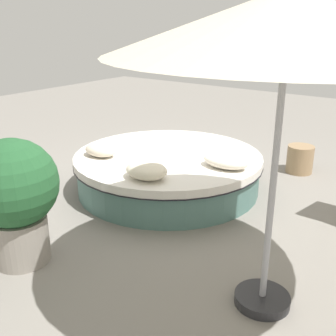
# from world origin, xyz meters

# --- Properties ---
(ground_plane) EXTENTS (16.00, 16.00, 0.00)m
(ground_plane) POSITION_xyz_m (0.00, 0.00, 0.00)
(ground_plane) COLOR gray
(round_bed) EXTENTS (2.45, 2.45, 0.48)m
(round_bed) POSITION_xyz_m (0.00, 0.00, 0.25)
(round_bed) COLOR #4C726B
(round_bed) RESTS_ON ground_plane
(throw_pillow_0) EXTENTS (0.45, 0.30, 0.17)m
(throw_pillow_0) POSITION_xyz_m (-0.65, -0.57, 0.56)
(throw_pillow_0) COLOR beige
(throw_pillow_0) RESTS_ON round_bed
(throw_pillow_1) EXTENTS (0.49, 0.39, 0.19)m
(throw_pillow_1) POSITION_xyz_m (0.31, -0.82, 0.57)
(throw_pillow_1) COLOR beige
(throw_pillow_1) RESTS_ON round_bed
(throw_pillow_2) EXTENTS (0.56, 0.36, 0.17)m
(throw_pillow_2) POSITION_xyz_m (0.84, -0.00, 0.56)
(throw_pillow_2) COLOR silver
(throw_pillow_2) RESTS_ON round_bed
(patio_umbrella) EXTENTS (2.38, 2.38, 2.33)m
(patio_umbrella) POSITION_xyz_m (2.00, -1.46, 2.11)
(patio_umbrella) COLOR #262628
(patio_umbrella) RESTS_ON ground_plane
(planter) EXTENTS (0.80, 0.80, 1.18)m
(planter) POSITION_xyz_m (-0.08, -2.20, 0.68)
(planter) COLOR gray
(planter) RESTS_ON ground_plane
(side_table) EXTENTS (0.38, 0.38, 0.40)m
(side_table) POSITION_xyz_m (1.20, 1.64, 0.20)
(side_table) COLOR #997A56
(side_table) RESTS_ON ground_plane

